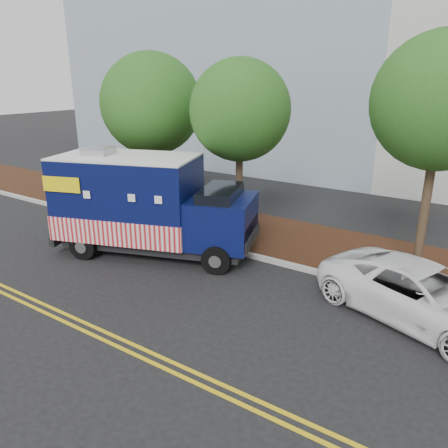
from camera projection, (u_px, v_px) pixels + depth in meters
The scene contains 11 objects.
ground at pixel (201, 264), 14.17m from camera, with size 120.00×120.00×0.00m, color black.
curb at pixel (225, 249), 15.25m from camera, with size 120.00×0.18×0.15m, color #9E9E99.
mulch_strip at pixel (255, 232), 16.90m from camera, with size 120.00×4.00×0.15m, color black.
centerline_near at pixel (93, 326), 10.67m from camera, with size 120.00×0.10×0.01m, color gold.
centerline_far at pixel (84, 331), 10.47m from camera, with size 120.00×0.10×0.01m, color gold.
tree_a at pixel (151, 104), 17.91m from camera, with size 4.14×4.14×6.78m.
tree_b at pixel (240, 111), 15.08m from camera, with size 3.53×3.53×6.44m.
tree_c at pixel (441, 102), 11.63m from camera, with size 3.71×3.71×7.02m.
sign_post at pixel (134, 198), 17.40m from camera, with size 0.06×0.06×2.40m, color #473828.
food_truck at pixel (145, 207), 14.71m from camera, with size 7.15×4.51×3.56m.
white_car at pixel (422, 294), 10.74m from camera, with size 2.38×5.16×1.43m, color white.
Camera 1 is at (7.85, -10.38, 5.82)m, focal length 35.00 mm.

